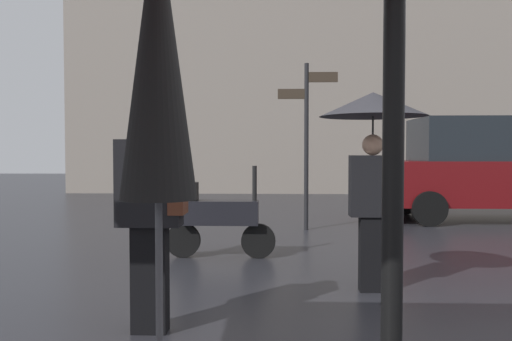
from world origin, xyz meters
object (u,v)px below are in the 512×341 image
Objects in this scene: pedestrian_with_umbrella at (373,130)px; parked_car_left at (484,169)px; folded_patio_umbrella_near at (158,66)px; parked_scooter at (217,216)px; street_signpost at (307,129)px; pedestrian_with_bag at (151,207)px.

parked_car_left is (3.36, 5.56, -0.58)m from pedestrian_with_umbrella.
parked_car_left is at bearing -160.44° from pedestrian_with_umbrella.
folded_patio_umbrella_near reaches higher than parked_scooter.
parked_scooter is 3.13m from street_signpost.
pedestrian_with_bag is at bearing -106.11° from street_signpost.
pedestrian_with_bag is at bearing -87.85° from parked_scooter.
pedestrian_with_bag is 5.64m from street_signpost.
parked_scooter is 0.33× the size of parked_car_left.
folded_patio_umbrella_near is 1.30× the size of pedestrian_with_umbrella.
pedestrian_with_umbrella is at bearing 94.94° from pedestrian_with_bag.
pedestrian_with_umbrella is 0.45× the size of parked_car_left.
pedestrian_with_umbrella is 1.16× the size of pedestrian_with_bag.
street_signpost is at bearing 25.57° from parked_car_left.
street_signpost is (-3.76, -1.45, 0.77)m from parked_car_left.
street_signpost reaches higher than folded_patio_umbrella_near.
folded_patio_umbrella_near is at bearing -12.65° from pedestrian_with_bag.
pedestrian_with_umbrella is at bearing 63.39° from parked_car_left.
pedestrian_with_umbrella is 6.52m from parked_car_left.
parked_car_left is (5.11, 3.97, 0.50)m from parked_scooter.
pedestrian_with_bag is (-1.96, -1.25, -0.65)m from pedestrian_with_umbrella.
street_signpost is (1.55, 5.36, 0.84)m from pedestrian_with_bag.
pedestrian_with_umbrella is (1.55, 2.75, -0.19)m from folded_patio_umbrella_near.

